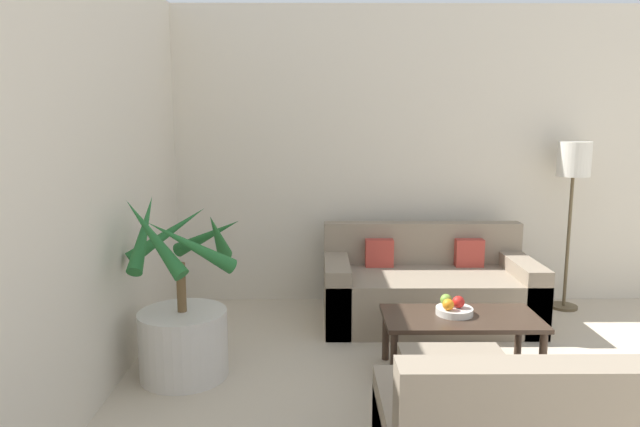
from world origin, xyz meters
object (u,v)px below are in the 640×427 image
coffee_table (461,323)px  apple_green (446,300)px  sofa_loveseat (427,290)px  orange_fruit (448,305)px  fruit_bowl (454,311)px  potted_palm (183,323)px  ottoman (456,390)px  floor_lamp (573,171)px  apple_red (458,302)px

coffee_table → apple_green: bearing=136.5°
sofa_loveseat → orange_fruit: sofa_loveseat is taller
sofa_loveseat → orange_fruit: (-0.07, -1.02, 0.21)m
fruit_bowl → potted_palm: bearing=-178.0°
fruit_bowl → ottoman: bearing=-102.0°
floor_lamp → apple_red: size_ratio=18.25×
potted_palm → floor_lamp: (3.13, 1.36, 0.88)m
orange_fruit → ottoman: bearing=-97.8°
apple_green → ottoman: 0.76m
fruit_bowl → ottoman: (-0.14, -0.64, -0.24)m
apple_red → apple_green: size_ratio=1.04×
apple_red → orange_fruit: (-0.08, -0.05, -0.00)m
sofa_loveseat → potted_palm: bearing=-150.4°
floor_lamp → fruit_bowl: floor_lamp is taller
floor_lamp → apple_green: floor_lamp is taller
sofa_loveseat → apple_green: bearing=-93.6°
orange_fruit → ottoman: size_ratio=0.13×
potted_palm → apple_red: size_ratio=14.96×
apple_red → ottoman: size_ratio=0.14×
potted_palm → fruit_bowl: potted_palm is taller
sofa_loveseat → coffee_table: 1.00m
apple_red → sofa_loveseat: bearing=90.8°
sofa_loveseat → orange_fruit: 1.04m
fruit_bowl → apple_green: 0.09m
fruit_bowl → apple_red: bearing=-5.0°
coffee_table → apple_red: apple_red is taller
ottoman → coffee_table: bearing=74.0°
ottoman → fruit_bowl: bearing=78.0°
floor_lamp → orange_fruit: (-1.38, -1.35, -0.77)m
sofa_loveseat → floor_lamp: bearing=14.1°
potted_palm → fruit_bowl: 1.81m
orange_fruit → fruit_bowl: bearing=42.0°
sofa_loveseat → ottoman: sofa_loveseat is taller
apple_red → orange_fruit: apple_red is taller
apple_green → potted_palm: bearing=-176.3°
floor_lamp → orange_fruit: floor_lamp is taller
apple_red → ottoman: (-0.16, -0.64, -0.31)m
orange_fruit → floor_lamp: bearing=44.4°
sofa_loveseat → apple_green: (-0.06, -0.92, 0.21)m
apple_red → apple_green: apple_red is taller
floor_lamp → ottoman: 2.65m
potted_palm → sofa_loveseat: (1.82, 1.03, -0.09)m
coffee_table → fruit_bowl: size_ratio=4.18×
coffee_table → apple_red: size_ratio=12.57×
sofa_loveseat → floor_lamp: 1.67m
coffee_table → orange_fruit: size_ratio=13.53×
ottoman → apple_red: bearing=75.9°
apple_red → orange_fruit: 0.09m
sofa_loveseat → floor_lamp: (1.31, 0.33, 0.98)m
floor_lamp → apple_green: 2.01m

